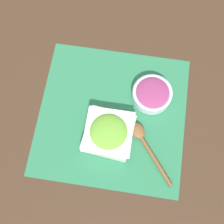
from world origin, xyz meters
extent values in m
plane|color=#422D1E|center=(0.00, 0.00, 0.00)|extent=(3.00, 3.00, 0.00)
cube|color=#2D7A51|center=(0.00, 0.00, 0.00)|extent=(0.46, 0.46, 0.00)
cube|color=white|center=(-0.07, 0.00, 0.02)|extent=(0.15, 0.15, 0.04)
cube|color=white|center=(-0.07, 0.00, 0.05)|extent=(0.14, 0.14, 0.00)
ellipsoid|color=#6BAD38|center=(-0.07, 0.00, 0.05)|extent=(0.11, 0.11, 0.04)
cylinder|color=silver|center=(0.08, -0.12, 0.02)|extent=(0.12, 0.12, 0.04)
torus|color=silver|center=(0.08, -0.12, 0.04)|extent=(0.12, 0.12, 0.01)
ellipsoid|color=#93386B|center=(0.08, -0.12, 0.04)|extent=(0.10, 0.10, 0.02)
cylinder|color=brown|center=(-0.12, -0.15, 0.01)|extent=(0.15, 0.12, 0.01)
ellipsoid|color=brown|center=(-0.04, -0.09, 0.02)|extent=(0.07, 0.07, 0.02)
camera|label=1|loc=(-0.30, -0.05, 0.94)|focal=50.00mm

